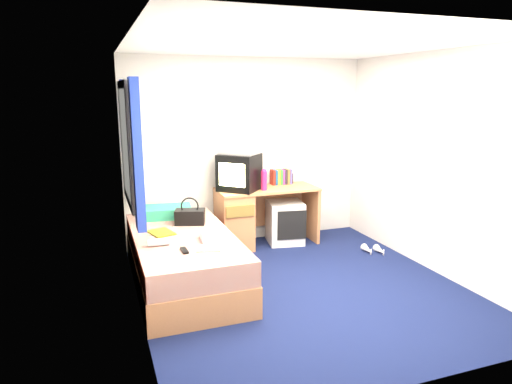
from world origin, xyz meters
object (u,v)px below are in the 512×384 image
object	(u,v)px
handbag	(190,216)
aerosol_can	(258,183)
desk	(247,215)
towel	(215,235)
remote_control	(184,250)
vcr	(239,151)
white_heels	(374,250)
storage_cube	(285,222)
picture_frame	(290,178)
bed	(184,259)
crt_tv	(239,172)
pillow	(167,212)
pink_water_bottle	(264,181)
water_bottle	(159,242)
colour_swatch_fan	(209,251)
magazine	(161,233)

from	to	relation	value
handbag	aerosol_can	bearing A→B (deg)	46.56
desk	towel	bearing A→B (deg)	-121.72
aerosol_can	remote_control	size ratio (longest dim) A/B	1.05
vcr	handbag	size ratio (longest dim) A/B	1.21
white_heels	towel	bearing A→B (deg)	-170.18
storage_cube	picture_frame	distance (m)	0.62
aerosol_can	remote_control	world-z (taller)	aerosol_can
bed	crt_tv	distance (m)	1.47
pillow	pink_water_bottle	world-z (taller)	pink_water_bottle
remote_control	white_heels	size ratio (longest dim) A/B	0.53
aerosol_can	water_bottle	size ratio (longest dim) A/B	0.84
water_bottle	remote_control	distance (m)	0.31
storage_cube	pink_water_bottle	distance (m)	0.68
towel	colour_swatch_fan	world-z (taller)	towel
pillow	magazine	xyz separation A→B (m)	(-0.15, -0.60, -0.05)
pink_water_bottle	water_bottle	bearing A→B (deg)	-143.82
crt_tv	vcr	distance (m)	0.27
crt_tv	water_bottle	size ratio (longest dim) A/B	3.13
magazine	colour_swatch_fan	distance (m)	0.77
desk	remote_control	bearing A→B (deg)	-127.10
bed	white_heels	xyz separation A→B (m)	(2.39, 0.11, -0.23)
pillow	storage_cube	size ratio (longest dim) A/B	1.01
bed	white_heels	size ratio (longest dim) A/B	6.62
aerosol_can	remote_control	xyz separation A→B (m)	(-1.23, -1.41, -0.28)
magazine	desk	bearing A→B (deg)	33.95
pink_water_bottle	towel	bearing A→B (deg)	-130.86
storage_cube	picture_frame	world-z (taller)	picture_frame
bed	white_heels	world-z (taller)	bed
crt_tv	pink_water_bottle	world-z (taller)	crt_tv
remote_control	magazine	bearing A→B (deg)	99.26
storage_cube	crt_tv	world-z (taller)	crt_tv
water_bottle	pink_water_bottle	bearing A→B (deg)	36.18
magazine	colour_swatch_fan	bearing A→B (deg)	-64.59
vcr	pillow	bearing A→B (deg)	-123.73
water_bottle	colour_swatch_fan	distance (m)	0.51
crt_tv	vcr	bearing A→B (deg)	90.00
picture_frame	pink_water_bottle	xyz separation A→B (m)	(-0.49, -0.30, 0.05)
vcr	handbag	distance (m)	1.14
pillow	white_heels	world-z (taller)	pillow
crt_tv	water_bottle	bearing A→B (deg)	-92.33
picture_frame	colour_swatch_fan	size ratio (longest dim) A/B	0.64
desk	white_heels	bearing A→B (deg)	-30.29
water_bottle	picture_frame	bearing A→B (deg)	35.11
white_heels	pillow	bearing A→B (deg)	165.99
white_heels	magazine	bearing A→B (deg)	179.83
vcr	water_bottle	distance (m)	1.82
aerosol_can	water_bottle	bearing A→B (deg)	-140.81
handbag	towel	world-z (taller)	handbag
pillow	colour_swatch_fan	distance (m)	1.31
storage_cube	vcr	world-z (taller)	vcr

